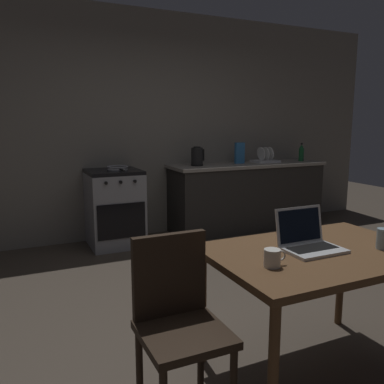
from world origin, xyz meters
name	(u,v)px	position (x,y,z in m)	size (l,w,h in m)	color
ground_plane	(244,310)	(0.00, 0.00, 0.00)	(12.00, 12.00, 0.00)	#473D33
back_wall	(165,126)	(0.30, 2.43, 1.39)	(6.40, 0.10, 2.79)	gray
kitchen_counter	(247,196)	(1.34, 2.08, 0.45)	(2.16, 0.64, 0.89)	#282623
stove_oven	(115,208)	(-0.48, 2.07, 0.45)	(0.60, 0.62, 0.89)	gray
dining_table	(318,263)	(-0.03, -0.80, 0.66)	(1.22, 0.82, 0.73)	brown
chair	(178,315)	(-0.88, -0.79, 0.52)	(0.40, 0.40, 0.90)	#2D2116
laptop	(309,242)	(-0.08, -0.77, 0.78)	(0.32, 0.26, 0.22)	silver
electric_kettle	(197,157)	(0.59, 2.08, 1.01)	(0.18, 0.15, 0.24)	black
bottle	(301,153)	(2.20, 2.03, 1.01)	(0.07, 0.07, 0.25)	#19592D
frying_pan	(118,168)	(-0.44, 2.05, 0.92)	(0.25, 0.42, 0.05)	gray
coffee_mug	(273,258)	(-0.42, -0.91, 0.78)	(0.12, 0.08, 0.09)	silver
drinking_glass	(383,239)	(0.31, -0.93, 0.79)	(0.07, 0.07, 0.12)	#99B7C6
cereal_box	(240,153)	(1.22, 2.10, 1.03)	(0.13, 0.05, 0.28)	#3372B2
dish_rack	(265,159)	(1.62, 2.08, 0.94)	(0.34, 0.26, 0.21)	silver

